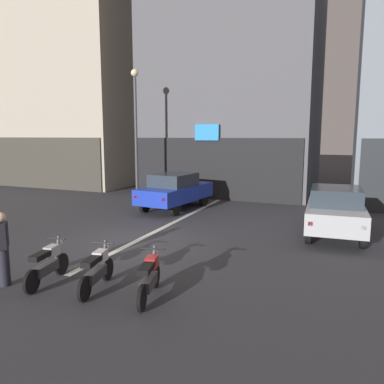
# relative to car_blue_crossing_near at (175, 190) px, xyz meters

# --- Properties ---
(ground_plane) EXTENTS (120.00, 120.00, 0.00)m
(ground_plane) POSITION_rel_car_blue_crossing_near_xyz_m (1.06, -5.43, -0.89)
(ground_plane) COLOR #333338
(lane_centre_line) EXTENTS (0.20, 18.00, 0.01)m
(lane_centre_line) POSITION_rel_car_blue_crossing_near_xyz_m (1.06, 0.57, -0.88)
(lane_centre_line) COLOR silver
(lane_centre_line) RESTS_ON ground
(building_corner_left) EXTENTS (9.38, 9.03, 20.71)m
(building_corner_left) POSITION_rel_car_blue_crossing_near_xyz_m (-10.66, 7.52, 9.46)
(building_corner_left) COLOR #B2A893
(building_corner_left) RESTS_ON ground
(building_mid_block) EXTENTS (9.40, 8.76, 19.68)m
(building_mid_block) POSITION_rel_car_blue_crossing_near_xyz_m (0.71, 7.52, 8.94)
(building_mid_block) COLOR #56565B
(building_mid_block) RESTS_ON ground
(car_blue_crossing_near) EXTENTS (2.23, 4.28, 1.64)m
(car_blue_crossing_near) POSITION_rel_car_blue_crossing_near_xyz_m (0.00, 0.00, 0.00)
(car_blue_crossing_near) COLOR black
(car_blue_crossing_near) RESTS_ON ground
(car_silver_parked_kerbside) EXTENTS (1.95, 4.18, 1.64)m
(car_silver_parked_kerbside) POSITION_rel_car_blue_crossing_near_xyz_m (6.84, -2.09, 0.00)
(car_silver_parked_kerbside) COLOR black
(car_silver_parked_kerbside) RESTS_ON ground
(car_white_down_street) EXTENTS (2.02, 4.21, 1.64)m
(car_white_down_street) POSITION_rel_car_blue_crossing_near_xyz_m (3.03, 6.34, 0.00)
(car_white_down_street) COLOR black
(car_white_down_street) RESTS_ON ground
(street_lamp) EXTENTS (0.36, 0.36, 6.47)m
(street_lamp) POSITION_rel_car_blue_crossing_near_xyz_m (-2.52, 0.92, 3.07)
(street_lamp) COLOR #47474C
(street_lamp) RESTS_ON ground
(motorcycle_silver_row_leftmost) EXTENTS (0.55, 1.66, 0.98)m
(motorcycle_silver_row_leftmost) POSITION_rel_car_blue_crossing_near_xyz_m (0.98, -8.94, -0.43)
(motorcycle_silver_row_leftmost) COLOR black
(motorcycle_silver_row_leftmost) RESTS_ON ground
(motorcycle_white_row_left_mid) EXTENTS (0.55, 1.65, 0.98)m
(motorcycle_white_row_left_mid) POSITION_rel_car_blue_crossing_near_xyz_m (2.24, -8.83, -0.43)
(motorcycle_white_row_left_mid) COLOR black
(motorcycle_white_row_left_mid) RESTS_ON ground
(motorcycle_red_row_centre) EXTENTS (0.60, 1.63, 0.98)m
(motorcycle_red_row_centre) POSITION_rel_car_blue_crossing_near_xyz_m (3.50, -8.77, -0.43)
(motorcycle_red_row_centre) COLOR black
(motorcycle_red_row_centre) RESTS_ON ground
(person_by_motorcycles) EXTENTS (0.40, 0.42, 1.67)m
(person_by_motorcycles) POSITION_rel_car_blue_crossing_near_xyz_m (0.19, -9.41, -0.03)
(person_by_motorcycles) COLOR #23232D
(person_by_motorcycles) RESTS_ON ground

